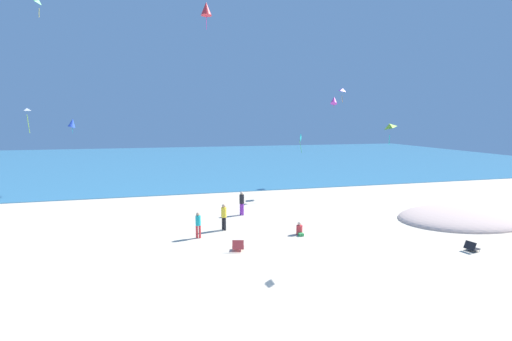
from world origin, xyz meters
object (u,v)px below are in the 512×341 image
(beach_chair_mid_beach, at_px, (471,247))
(person_0, at_px, (300,230))
(kite_teal, at_px, (301,139))
(person_4, at_px, (198,223))
(kite_purple, at_px, (343,90))
(kite_magenta, at_px, (334,100))
(kite_green, at_px, (39,2))
(kite_red, at_px, (206,9))
(kite_white, at_px, (27,110))
(person_3, at_px, (224,215))
(beach_chair_far_right, at_px, (238,246))
(kite_lime, at_px, (389,126))
(kite_blue, at_px, (72,123))
(person_2, at_px, (242,202))

(beach_chair_mid_beach, height_order, person_0, person_0)
(kite_teal, bearing_deg, person_4, -137.94)
(kite_purple, height_order, kite_magenta, kite_purple)
(person_4, height_order, kite_purple, kite_purple)
(kite_magenta, distance_m, kite_teal, 9.76)
(kite_green, xyz_separation_m, kite_red, (10.50, -3.66, -0.72))
(kite_green, relative_size, kite_white, 0.74)
(person_3, height_order, person_4, person_3)
(person_4, bearing_deg, person_3, 134.18)
(beach_chair_far_right, bearing_deg, kite_lime, -96.07)
(person_4, relative_size, kite_white, 0.97)
(person_3, relative_size, kite_lime, 1.55)
(person_3, distance_m, kite_purple, 18.42)
(person_4, bearing_deg, person_0, 91.54)
(kite_teal, bearing_deg, kite_red, -147.85)
(kite_red, bearing_deg, person_4, -108.05)
(kite_purple, height_order, kite_lime, kite_purple)
(beach_chair_far_right, xyz_separation_m, kite_purple, (12.86, 13.55, 9.41))
(person_0, height_order, kite_green, kite_green)
(kite_blue, relative_size, kite_teal, 0.86)
(person_0, xyz_separation_m, kite_green, (-15.40, 7.89, 14.27))
(kite_magenta, height_order, kite_teal, kite_magenta)
(kite_white, bearing_deg, kite_blue, 89.98)
(person_0, xyz_separation_m, person_2, (-2.44, 5.31, 0.72))
(person_2, relative_size, person_3, 1.04)
(kite_blue, relative_size, kite_green, 1.21)
(kite_blue, bearing_deg, kite_red, -50.17)
(person_3, height_order, kite_green, kite_green)
(person_3, relative_size, kite_green, 1.42)
(person_3, bearing_deg, kite_lime, 105.82)
(kite_purple, xyz_separation_m, kite_lime, (-5.94, -16.17, -3.11))
(kite_teal, relative_size, kite_white, 1.04)
(person_4, xyz_separation_m, kite_teal, (9.74, 8.79, 4.40))
(kite_purple, height_order, kite_teal, kite_purple)
(person_0, xyz_separation_m, kite_red, (-4.90, 4.23, 13.55))
(kite_red, xyz_separation_m, kite_teal, (8.65, 5.44, -8.55))
(person_4, height_order, kite_magenta, kite_magenta)
(kite_lime, bearing_deg, beach_chair_mid_beach, -4.85)
(person_0, bearing_deg, kite_teal, 160.02)
(person_2, relative_size, kite_purple, 1.25)
(person_0, height_order, kite_teal, kite_teal)
(person_2, relative_size, kite_red, 1.03)
(beach_chair_mid_beach, bearing_deg, kite_blue, 121.90)
(kite_blue, relative_size, kite_magenta, 1.11)
(kite_blue, xyz_separation_m, kite_magenta, (26.15, -1.54, 2.39))
(beach_chair_far_right, relative_size, person_3, 0.44)
(kite_teal, distance_m, kite_white, 20.29)
(beach_chair_mid_beach, relative_size, kite_blue, 0.53)
(person_2, distance_m, kite_red, 13.11)
(kite_purple, distance_m, kite_red, 16.08)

